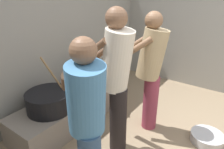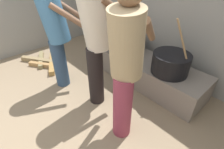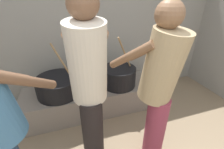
% 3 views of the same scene
% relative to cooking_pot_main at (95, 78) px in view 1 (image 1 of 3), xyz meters
% --- Properties ---
extents(block_enclosure_rear, '(4.95, 0.20, 1.93)m').
position_rel_cooking_pot_main_xyz_m(block_enclosure_rear, '(-0.49, 0.56, 0.44)').
color(block_enclosure_rear, gray).
rests_on(block_enclosure_rear, ground_plane).
extents(hearth_ledge, '(1.90, 0.60, 0.38)m').
position_rel_cooking_pot_main_xyz_m(hearth_ledge, '(-0.43, 0.04, -0.33)').
color(hearth_ledge, slate).
rests_on(hearth_ledge, ground_plane).
extents(cooking_pot_main, '(0.49, 0.49, 0.73)m').
position_rel_cooking_pot_main_xyz_m(cooking_pot_main, '(0.00, 0.00, 0.00)').
color(cooking_pot_main, black).
rests_on(cooking_pot_main, hearth_ledge).
extents(cooking_pot_secondary, '(0.57, 0.57, 0.70)m').
position_rel_cooking_pot_main_xyz_m(cooking_pot_secondary, '(-0.85, 0.04, -0.02)').
color(cooking_pot_secondary, black).
rests_on(cooking_pot_secondary, hearth_ledge).
extents(cook_in_tan_shirt, '(0.57, 0.73, 1.58)m').
position_rel_cooking_pot_main_xyz_m(cook_in_tan_shirt, '(0.03, -0.91, 0.38)').
color(cook_in_tan_shirt, '#8C3347').
rests_on(cook_in_tan_shirt, ground_plane).
extents(cook_in_blue_shirt, '(0.65, 0.70, 1.51)m').
position_rel_cooking_pot_main_xyz_m(cook_in_blue_shirt, '(-1.21, -0.95, 0.33)').
color(cook_in_blue_shirt, navy).
rests_on(cook_in_blue_shirt, ground_plane).
extents(cook_in_cream_shirt, '(0.42, 0.72, 1.66)m').
position_rel_cooking_pot_main_xyz_m(cook_in_cream_shirt, '(-0.56, -0.78, 0.43)').
color(cook_in_cream_shirt, black).
rests_on(cook_in_cream_shirt, ground_plane).
extents(metal_mixing_bowl, '(0.41, 0.41, 0.11)m').
position_rel_cooking_pot_main_xyz_m(metal_mixing_bowl, '(0.19, -1.69, -0.47)').
color(metal_mixing_bowl, '#B7B7BC').
rests_on(metal_mixing_bowl, ground_plane).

